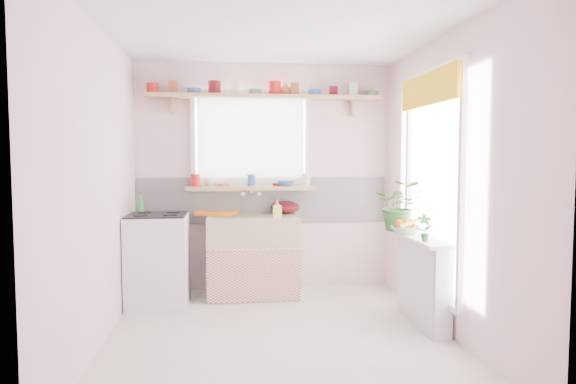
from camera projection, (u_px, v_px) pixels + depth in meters
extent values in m
plane|color=silver|center=(279.00, 337.00, 4.20)|extent=(3.20, 3.20, 0.00)
plane|color=white|center=(279.00, 27.00, 4.03)|extent=(3.20, 3.20, 0.00)
plane|color=#FFD5DE|center=(264.00, 177.00, 5.70)|extent=(2.80, 0.00, 2.80)
plane|color=#FFD5DE|center=(312.00, 204.00, 2.53)|extent=(2.80, 0.00, 2.80)
plane|color=#FFD5DE|center=(98.00, 187.00, 3.95)|extent=(0.00, 3.20, 3.20)
plane|color=#FFD5DE|center=(446.00, 184.00, 4.28)|extent=(0.00, 3.20, 3.20)
cube|color=white|center=(264.00, 200.00, 5.70)|extent=(2.74, 0.03, 0.50)
cube|color=pink|center=(265.00, 218.00, 5.71)|extent=(2.74, 0.02, 0.12)
cube|color=white|center=(251.00, 141.00, 5.65)|extent=(1.20, 0.01, 1.00)
cube|color=white|center=(251.00, 141.00, 5.58)|extent=(1.15, 0.02, 0.95)
cube|color=white|center=(435.00, 183.00, 4.48)|extent=(0.01, 1.10, 1.90)
cube|color=yellow|center=(428.00, 89.00, 4.41)|extent=(0.03, 1.20, 0.28)
cube|color=white|center=(253.00, 270.00, 5.45)|extent=(0.85, 0.55, 0.55)
cube|color=#CF4E3D|center=(254.00, 276.00, 5.17)|extent=(0.95, 0.02, 0.53)
cube|color=#C1AE8D|center=(252.00, 230.00, 5.42)|extent=(0.95, 0.55, 0.30)
cylinder|color=silver|center=(251.00, 191.00, 5.64)|extent=(0.03, 0.22, 0.03)
cube|color=white|center=(158.00, 261.00, 5.08)|extent=(0.58, 0.58, 0.90)
cube|color=black|center=(157.00, 215.00, 5.05)|extent=(0.56, 0.56, 0.02)
cylinder|color=black|center=(140.00, 215.00, 4.89)|extent=(0.14, 0.14, 0.01)
cylinder|color=black|center=(170.00, 215.00, 4.92)|extent=(0.14, 0.14, 0.01)
cylinder|color=black|center=(145.00, 212.00, 5.17)|extent=(0.14, 0.14, 0.01)
cylinder|color=black|center=(173.00, 212.00, 5.20)|extent=(0.14, 0.14, 0.01)
cube|color=white|center=(423.00, 282.00, 4.53)|extent=(0.15, 0.90, 0.75)
cube|color=white|center=(421.00, 239.00, 4.50)|extent=(0.22, 0.95, 0.03)
cube|color=tan|center=(251.00, 188.00, 5.57)|extent=(1.40, 0.22, 0.04)
cube|color=tan|center=(265.00, 97.00, 5.51)|extent=(2.52, 0.24, 0.04)
cylinder|color=red|center=(152.00, 88.00, 5.36)|extent=(0.11, 0.11, 0.12)
cylinder|color=#A55133|center=(173.00, 88.00, 5.39)|extent=(0.11, 0.11, 0.12)
cylinder|color=#3359A5|center=(194.00, 91.00, 5.42)|extent=(0.11, 0.11, 0.06)
cylinder|color=#590F14|center=(215.00, 89.00, 5.44)|extent=(0.11, 0.11, 0.12)
cylinder|color=silver|center=(235.00, 89.00, 5.47)|extent=(0.11, 0.11, 0.12)
cylinder|color=#3F7F4C|center=(255.00, 92.00, 5.49)|extent=(0.11, 0.11, 0.06)
cylinder|color=red|center=(275.00, 90.00, 5.52)|extent=(0.11, 0.11, 0.12)
cylinder|color=#A55133|center=(295.00, 90.00, 5.54)|extent=(0.11, 0.11, 0.12)
cylinder|color=#3359A5|center=(314.00, 93.00, 5.57)|extent=(0.11, 0.11, 0.06)
cylinder|color=#590F14|center=(334.00, 90.00, 5.59)|extent=(0.11, 0.11, 0.12)
cylinder|color=silver|center=(353.00, 91.00, 5.62)|extent=(0.11, 0.11, 0.12)
cylinder|color=#3F7F4C|center=(372.00, 94.00, 5.65)|extent=(0.11, 0.11, 0.06)
cylinder|color=red|center=(193.00, 181.00, 5.49)|extent=(0.11, 0.11, 0.12)
cylinder|color=#A55133|center=(223.00, 181.00, 5.53)|extent=(0.11, 0.11, 0.12)
cylinder|color=#3359A5|center=(251.00, 183.00, 5.57)|extent=(0.11, 0.11, 0.06)
cylinder|color=#590F14|center=(280.00, 180.00, 5.60)|extent=(0.11, 0.11, 0.12)
cylinder|color=silver|center=(308.00, 180.00, 5.64)|extent=(0.11, 0.11, 0.12)
cube|color=orange|center=(217.00, 213.00, 5.56)|extent=(0.48, 0.42, 0.04)
ellipsoid|color=#4E0D13|center=(285.00, 207.00, 5.65)|extent=(0.37, 0.37, 0.14)
imported|color=#326227|center=(399.00, 205.00, 4.87)|extent=(0.54, 0.51, 0.49)
imported|color=silver|center=(406.00, 230.00, 4.69)|extent=(0.37, 0.37, 0.07)
imported|color=#2C6327|center=(425.00, 228.00, 4.25)|extent=(0.13, 0.09, 0.23)
imported|color=#EEE069|center=(277.00, 209.00, 5.24)|extent=(0.09, 0.09, 0.19)
imported|color=white|center=(210.00, 182.00, 5.57)|extent=(0.13, 0.13, 0.09)
imported|color=#3352A5|center=(285.00, 184.00, 5.55)|extent=(0.19, 0.19, 0.06)
imported|color=#AF6A35|center=(285.00, 89.00, 5.59)|extent=(0.15, 0.15, 0.15)
imported|color=#428444|center=(140.00, 202.00, 5.15)|extent=(0.09, 0.10, 0.21)
sphere|color=#D55411|center=(406.00, 224.00, 4.69)|extent=(0.08, 0.08, 0.08)
sphere|color=#D55411|center=(411.00, 223.00, 4.73)|extent=(0.08, 0.08, 0.08)
sphere|color=#D55411|center=(400.00, 223.00, 4.70)|extent=(0.08, 0.08, 0.08)
cylinder|color=yellow|center=(410.00, 223.00, 4.64)|extent=(0.18, 0.04, 0.10)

